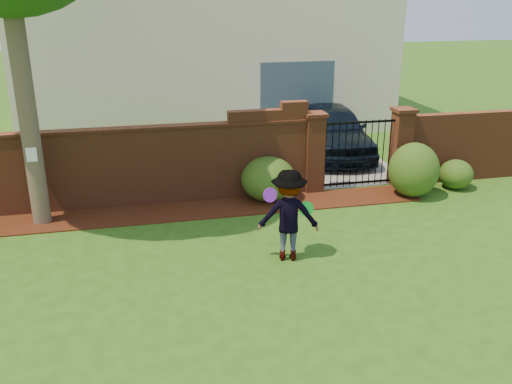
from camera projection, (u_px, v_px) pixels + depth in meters
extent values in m
cube|color=#2A5314|center=(249.00, 283.00, 9.09)|extent=(80.00, 80.00, 0.01)
cube|color=#361509|center=(173.00, 212.00, 11.94)|extent=(11.10, 1.08, 0.03)
cube|color=brown|center=(112.00, 170.00, 12.01)|extent=(8.70, 0.25, 1.70)
cube|color=brown|center=(268.00, 116.00, 12.39)|extent=(1.80, 0.25, 0.30)
cube|color=brown|center=(294.00, 105.00, 12.43)|extent=(0.60, 0.25, 0.16)
cube|color=brown|center=(109.00, 130.00, 11.71)|extent=(8.70, 0.31, 0.06)
cube|color=brown|center=(475.00, 146.00, 13.83)|extent=(4.00, 0.25, 1.70)
cube|color=brown|center=(314.00, 154.00, 12.94)|extent=(0.42, 0.42, 1.80)
cube|color=brown|center=(315.00, 114.00, 12.62)|extent=(0.50, 0.50, 0.08)
cube|color=brown|center=(401.00, 149.00, 13.40)|extent=(0.42, 0.42, 1.80)
cube|color=brown|center=(404.00, 110.00, 13.08)|extent=(0.50, 0.50, 0.08)
cylinder|color=black|center=(325.00, 156.00, 13.02)|extent=(0.02, 0.02, 1.60)
cylinder|color=black|center=(332.00, 155.00, 13.05)|extent=(0.02, 0.02, 1.60)
cylinder|color=black|center=(338.00, 155.00, 13.09)|extent=(0.02, 0.02, 1.60)
cylinder|color=black|center=(345.00, 154.00, 13.12)|extent=(0.02, 0.02, 1.60)
cylinder|color=black|center=(351.00, 154.00, 13.15)|extent=(0.02, 0.02, 1.60)
cylinder|color=black|center=(358.00, 153.00, 13.19)|extent=(0.02, 0.02, 1.60)
cylinder|color=black|center=(364.00, 153.00, 13.22)|extent=(0.02, 0.02, 1.60)
cylinder|color=black|center=(370.00, 153.00, 13.25)|extent=(0.02, 0.02, 1.60)
cylinder|color=black|center=(377.00, 152.00, 13.29)|extent=(0.02, 0.02, 1.60)
cylinder|color=black|center=(383.00, 152.00, 13.32)|extent=(0.02, 0.02, 1.60)
cylinder|color=black|center=(389.00, 151.00, 13.36)|extent=(0.02, 0.02, 1.60)
cube|color=black|center=(356.00, 183.00, 13.44)|extent=(1.78, 0.03, 0.05)
cube|color=black|center=(360.00, 122.00, 12.93)|extent=(1.78, 0.03, 0.05)
cube|color=gray|center=(305.00, 145.00, 17.14)|extent=(3.20, 8.00, 0.01)
cube|color=beige|center=(204.00, 35.00, 19.26)|extent=(12.00, 6.00, 6.00)
cube|color=#384C5B|center=(297.00, 100.00, 17.69)|extent=(2.40, 0.12, 2.40)
imported|color=black|center=(335.00, 132.00, 15.69)|extent=(2.05, 4.36, 1.44)
cylinder|color=#4C3D2E|center=(18.00, 47.00, 10.25)|extent=(0.36, 0.36, 7.00)
cube|color=white|center=(31.00, 155.00, 10.76)|extent=(0.20, 0.01, 0.28)
ellipsoid|color=#214715|center=(268.00, 179.00, 12.51)|extent=(1.23, 1.23, 1.00)
ellipsoid|color=#214715|center=(414.00, 170.00, 12.71)|extent=(1.14, 1.14, 1.26)
ellipsoid|color=#214715|center=(456.00, 174.00, 13.30)|extent=(0.79, 0.79, 0.71)
imported|color=gray|center=(288.00, 216.00, 9.63)|extent=(1.18, 0.85, 1.64)
cylinder|color=purple|center=(270.00, 195.00, 9.18)|extent=(0.26, 0.12, 0.25)
cylinder|color=green|center=(306.00, 209.00, 9.52)|extent=(0.26, 0.08, 0.26)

